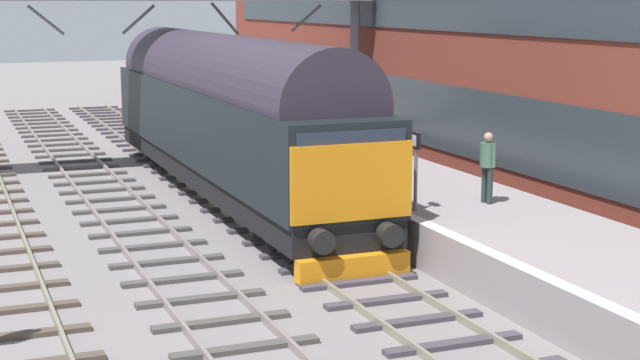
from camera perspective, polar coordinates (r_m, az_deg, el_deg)
ground_plane at (r=24.23m, az=-2.58°, el=-2.92°), size 140.00×140.00×0.00m
track_main at (r=24.22m, az=-2.58°, el=-2.79°), size 2.50×60.00×0.15m
track_adjacent_west at (r=23.39m, az=-10.13°, el=-3.42°), size 2.50×60.00×0.15m
station_platform at (r=25.49m, az=5.08°, el=-1.12°), size 4.00×44.00×1.01m
diesel_locomotive at (r=27.86m, az=-5.53°, el=4.00°), size 2.74×18.47×4.68m
platform_number_sign at (r=21.58m, az=5.63°, el=1.28°), size 0.10×0.44×1.75m
waiting_passenger at (r=22.61m, az=9.83°, el=1.12°), size 0.39×0.50×1.64m
overhead_footbridge at (r=32.92m, az=-10.64°, el=10.28°), size 15.98×2.00×6.09m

